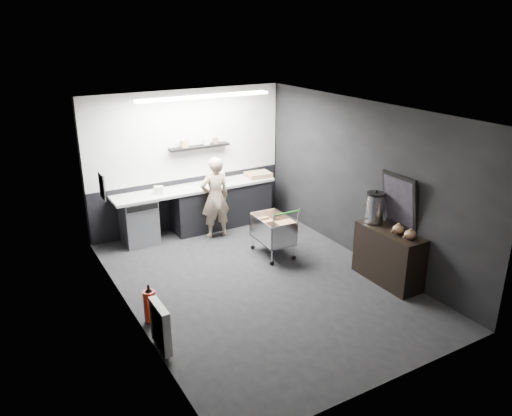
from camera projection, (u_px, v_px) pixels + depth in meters
floor at (259, 282)px, 7.89m from camera, size 5.50×5.50×0.00m
ceiling at (260, 111)px, 6.94m from camera, size 5.50×5.50×0.00m
wall_back at (188, 160)px, 9.64m from camera, size 5.50×0.00×5.50m
wall_front at (393, 279)px, 5.19m from camera, size 5.50×0.00×5.50m
wall_left at (127, 228)px, 6.48m from camera, size 0.00×5.50×5.50m
wall_right at (362, 182)px, 8.35m from camera, size 0.00×5.50×5.50m
kitchen_wall_panel at (187, 135)px, 9.45m from camera, size 3.95×0.02×1.70m
dado_panel at (190, 202)px, 9.93m from camera, size 3.95×0.02×1.00m
floating_shelf at (199, 147)px, 9.54m from camera, size 1.20×0.22×0.04m
wall_clock at (251, 113)px, 10.00m from camera, size 0.20×0.03×0.20m
poster at (102, 186)px, 7.47m from camera, size 0.02×0.30×0.40m
poster_red_band at (102, 182)px, 7.45m from camera, size 0.02×0.22×0.10m
radiator at (160, 326)px, 6.13m from camera, size 0.10×0.50×0.60m
ceiling_strip at (205, 97)px, 8.45m from camera, size 2.40×0.20×0.04m
prep_counter at (203, 207)px, 9.75m from camera, size 3.20×0.61×0.90m
person at (215, 198)px, 9.30m from camera, size 0.58×0.40×1.56m
shopping_cart at (273, 231)px, 8.67m from camera, size 0.55×0.88×0.95m
sideboard at (388, 248)px, 7.76m from camera, size 0.49×1.15×1.73m
fire_extinguisher at (150, 305)px, 6.75m from camera, size 0.17×0.17×0.55m
cardboard_box at (258, 175)px, 10.12m from camera, size 0.51×0.40×0.10m
pink_tub at (219, 177)px, 9.74m from camera, size 0.22×0.22×0.22m
white_container at (159, 190)px, 9.12m from camera, size 0.19×0.17×0.14m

